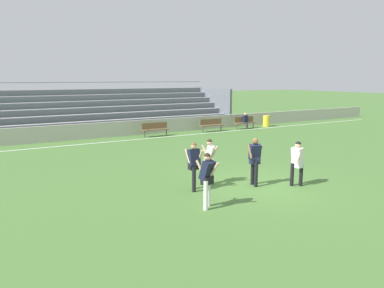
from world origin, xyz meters
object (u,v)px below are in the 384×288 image
(trash_bin, at_px, (266,121))
(soccer_ball, at_px, (211,181))
(player_white_pressing_high, at_px, (209,158))
(bench_centre_sideline, at_px, (212,124))
(bench_near_bin, at_px, (155,128))
(player_dark_dropping_back, at_px, (255,157))
(bench_far_left, at_px, (245,121))
(player_dark_on_ball, at_px, (194,162))
(spectator_seated, at_px, (246,120))
(bleacher_stand, at_px, (83,110))
(player_white_trailing_run, at_px, (297,160))
(player_dark_challenging, at_px, (207,176))

(trash_bin, distance_m, soccer_ball, 16.66)
(player_white_pressing_high, bearing_deg, bench_centre_sideline, 56.69)
(trash_bin, xyz_separation_m, player_white_pressing_high, (-12.43, -11.06, 0.55))
(bench_near_bin, bearing_deg, player_dark_dropping_back, -97.19)
(bench_far_left, relative_size, trash_bin, 2.06)
(trash_bin, distance_m, player_white_pressing_high, 16.65)
(player_dark_on_ball, relative_size, soccer_ball, 7.57)
(bench_centre_sideline, xyz_separation_m, spectator_seated, (2.99, -0.12, 0.16))
(trash_bin, xyz_separation_m, player_dark_on_ball, (-13.28, -11.42, 0.55))
(bleacher_stand, height_order, soccer_ball, bleacher_stand)
(player_white_pressing_high, bearing_deg, soccer_ball, -58.42)
(bleacher_stand, height_order, player_dark_dropping_back, bleacher_stand)
(trash_bin, height_order, player_white_trailing_run, player_white_trailing_run)
(player_white_pressing_high, bearing_deg, spectator_seated, 46.79)
(bench_near_bin, distance_m, player_dark_challenging, 13.65)
(bleacher_stand, distance_m, player_white_trailing_run, 17.86)
(player_white_pressing_high, bearing_deg, trash_bin, 41.66)
(bench_far_left, distance_m, soccer_ball, 15.00)
(bench_centre_sideline, xyz_separation_m, player_white_trailing_run, (-4.63, -12.69, 0.40))
(player_white_pressing_high, distance_m, player_dark_dropping_back, 1.60)
(player_dark_on_ball, bearing_deg, player_dark_challenging, -107.44)
(spectator_seated, xyz_separation_m, player_white_trailing_run, (-7.62, -12.57, 0.25))
(bleacher_stand, distance_m, trash_bin, 14.03)
(player_white_trailing_run, bearing_deg, player_dark_on_ball, 158.37)
(spectator_seated, height_order, player_white_trailing_run, player_white_trailing_run)
(bench_far_left, relative_size, soccer_ball, 8.18)
(player_dark_on_ball, bearing_deg, bench_near_bin, 72.18)
(spectator_seated, height_order, player_dark_on_ball, player_dark_on_ball)
(player_white_trailing_run, height_order, soccer_ball, player_white_trailing_run)
(player_dark_dropping_back, xyz_separation_m, soccer_ball, (-1.25, 0.89, -0.92))
(trash_bin, bearing_deg, player_white_trailing_run, -127.64)
(bench_near_bin, height_order, player_white_pressing_high, player_white_pressing_high)
(spectator_seated, xyz_separation_m, soccer_ball, (-10.16, -10.91, -0.59))
(bleacher_stand, distance_m, soccer_ball, 15.96)
(bench_far_left, distance_m, spectator_seated, 0.19)
(spectator_seated, distance_m, soccer_ball, 14.92)
(player_white_pressing_high, xyz_separation_m, player_dark_dropping_back, (1.29, -0.95, 0.05))
(bench_far_left, xyz_separation_m, player_white_trailing_run, (-7.62, -12.69, 0.40))
(player_white_trailing_run, xyz_separation_m, soccer_ball, (-2.54, 1.66, -0.84))
(spectator_seated, bearing_deg, bench_centre_sideline, 177.77)
(player_white_pressing_high, distance_m, soccer_ball, 0.88)
(player_white_trailing_run, height_order, player_dark_challenging, player_dark_challenging)
(bleacher_stand, distance_m, player_white_pressing_high, 15.85)
(spectator_seated, relative_size, player_dark_challenging, 0.73)
(bench_near_bin, relative_size, bench_centre_sideline, 1.00)
(player_dark_challenging, xyz_separation_m, soccer_ball, (1.41, 1.96, -0.88))
(player_white_pressing_high, height_order, soccer_ball, player_white_pressing_high)
(trash_bin, distance_m, player_dark_on_ball, 17.52)
(bench_near_bin, relative_size, player_dark_challenging, 1.09)
(bench_far_left, bearing_deg, soccer_ball, -132.65)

